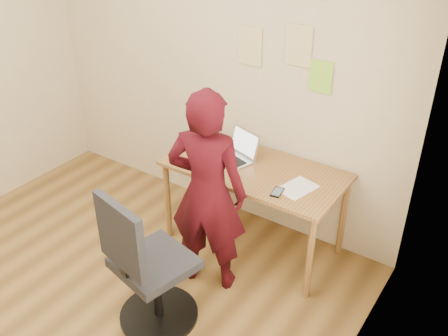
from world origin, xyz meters
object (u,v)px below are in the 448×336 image
Objects in this scene: desk at (254,178)px; person at (207,193)px; laptop at (237,153)px; office_chair at (146,272)px; phone at (277,192)px.

person reaches higher than desk.
desk is 3.72× the size of laptop.
phone is at bearing 76.15° from office_chair.
desk is 9.76× the size of phone.
person is at bearing -96.10° from desk.
phone is (0.32, -0.21, 0.09)m from desk.
office_chair is at bearing 65.63° from person.
person reaches higher than office_chair.
phone is 0.50m from person.
laptop reaches higher than phone.
desk is at bearing 136.69° from phone.
office_chair is (-0.14, -1.13, -0.20)m from desk.
person is (0.14, -0.59, -0.01)m from laptop.
person is (-0.06, -0.54, 0.13)m from desk.
laptop is 0.61m from person.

